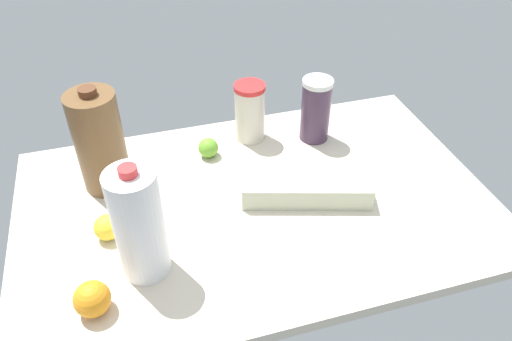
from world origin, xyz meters
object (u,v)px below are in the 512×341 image
(milk_jug, at_px, (139,225))
(lemon_beside_bowl, at_px, (107,227))
(lime_near_front, at_px, (208,148))
(egg_carton, at_px, (306,188))
(orange_loose, at_px, (92,299))
(shaker_bottle, at_px, (316,110))
(tumbler_cup, at_px, (250,112))
(chocolate_milk_jug, at_px, (99,142))

(milk_jug, xyz_separation_m, lemon_beside_bowl, (0.08, -0.12, -0.10))
(milk_jug, height_order, lime_near_front, milk_jug)
(egg_carton, height_order, lemon_beside_bowl, lemon_beside_bowl)
(orange_loose, height_order, lime_near_front, orange_loose)
(egg_carton, bearing_deg, lemon_beside_bowl, 16.65)
(shaker_bottle, relative_size, orange_loose, 2.56)
(shaker_bottle, bearing_deg, orange_loose, 34.57)
(shaker_bottle, bearing_deg, lemon_beside_bowl, 21.91)
(tumbler_cup, distance_m, lime_near_front, 0.16)
(orange_loose, bearing_deg, egg_carton, -159.18)
(lime_near_front, bearing_deg, egg_carton, 129.85)
(lemon_beside_bowl, bearing_deg, egg_carton, -179.96)
(milk_jug, xyz_separation_m, lime_near_front, (-0.22, -0.36, -0.11))
(egg_carton, relative_size, milk_jug, 1.15)
(shaker_bottle, relative_size, lemon_beside_bowl, 3.11)
(chocolate_milk_jug, height_order, lime_near_front, chocolate_milk_jug)
(milk_jug, height_order, lemon_beside_bowl, milk_jug)
(egg_carton, bearing_deg, shaker_bottle, -98.94)
(milk_jug, bearing_deg, orange_loose, 35.98)
(tumbler_cup, distance_m, shaker_bottle, 0.19)
(egg_carton, relative_size, orange_loose, 4.34)
(tumbler_cup, bearing_deg, orange_loose, 46.97)
(tumbler_cup, height_order, lime_near_front, tumbler_cup)
(tumbler_cup, height_order, orange_loose, tumbler_cup)
(shaker_bottle, height_order, chocolate_milk_jug, chocolate_milk_jug)
(orange_loose, distance_m, lime_near_front, 0.56)
(shaker_bottle, bearing_deg, egg_carton, 64.46)
(egg_carton, xyz_separation_m, milk_jug, (0.42, 0.12, 0.10))
(lime_near_front, bearing_deg, chocolate_milk_jug, 9.05)
(shaker_bottle, distance_m, lime_near_front, 0.33)
(lime_near_front, bearing_deg, tumbler_cup, -157.68)
(orange_loose, bearing_deg, milk_jug, -144.02)
(tumbler_cup, height_order, milk_jug, milk_jug)
(chocolate_milk_jug, distance_m, lime_near_front, 0.30)
(egg_carton, distance_m, chocolate_milk_jug, 0.53)
(egg_carton, height_order, orange_loose, orange_loose)
(tumbler_cup, height_order, egg_carton, tumbler_cup)
(chocolate_milk_jug, bearing_deg, orange_loose, 82.73)
(shaker_bottle, relative_size, chocolate_milk_jug, 0.67)
(egg_carton, xyz_separation_m, orange_loose, (0.54, 0.20, 0.01))
(tumbler_cup, distance_m, milk_jug, 0.55)
(lime_near_front, bearing_deg, lemon_beside_bowl, 39.87)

